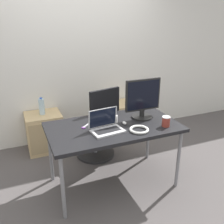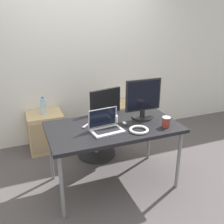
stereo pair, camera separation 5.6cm
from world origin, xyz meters
name	(u,v)px [view 2 (the right image)]	position (x,y,z in m)	size (l,w,h in m)	color
ground_plane	(113,182)	(0.00, 0.00, 0.00)	(14.00, 14.00, 0.00)	#514C4C
wall_back	(79,60)	(0.00, 1.44, 1.30)	(10.00, 0.05, 2.60)	silver
desk	(113,130)	(0.00, 0.00, 0.72)	(1.49, 0.82, 0.78)	black
office_chair	(98,132)	(0.03, 0.65, 0.40)	(0.58, 0.61, 1.07)	#232326
cabinet_left	(46,131)	(-0.64, 1.17, 0.29)	(0.52, 0.46, 0.58)	tan
cabinet_right	(123,119)	(0.64, 1.17, 0.29)	(0.52, 0.46, 0.58)	tan
water_bottle	(43,106)	(-0.64, 1.18, 0.70)	(0.08, 0.08, 0.26)	silver
laptop_center	(106,126)	(-0.13, -0.09, 0.83)	(0.36, 0.27, 0.23)	silver
monitor	(143,100)	(0.41, 0.08, 1.01)	(0.45, 0.25, 0.48)	black
mouse	(124,123)	(0.13, -0.02, 0.79)	(0.04, 0.07, 0.03)	silver
coffee_cup_white	(114,119)	(0.04, 0.08, 0.82)	(0.09, 0.09, 0.09)	white
coffee_cup_brown	(166,122)	(0.54, -0.24, 0.84)	(0.09, 0.09, 0.12)	maroon
cable_coil	(139,130)	(0.20, -0.24, 0.79)	(0.21, 0.21, 0.03)	white
scissors	(86,126)	(-0.30, 0.10, 0.78)	(0.14, 0.13, 0.01)	#B2B2B7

